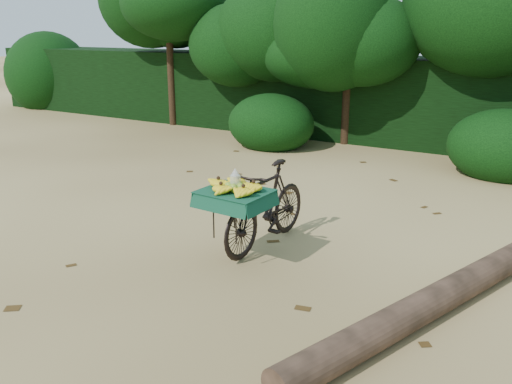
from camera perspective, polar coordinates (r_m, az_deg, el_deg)
The scene contains 7 objects.
ground at distance 6.44m, azimuth 6.16°, elevation -5.26°, with size 80.00×80.00×0.00m, color #D4B771.
vendor_bicycle at distance 6.13m, azimuth 0.96°, elevation -1.38°, with size 0.73×1.72×0.97m.
fallen_log at distance 5.10m, azimuth 18.51°, elevation -10.67°, with size 0.28×0.28×3.83m, color brown.
hedge_backdrop at distance 12.09m, azimuth 19.10°, elevation 8.84°, with size 26.00×1.80×1.80m, color black.
tree_row at distance 11.38m, azimuth 15.47°, elevation 14.28°, with size 14.50×2.00×4.00m, color black, non-canonical shape.
bush_clumps at distance 10.13m, azimuth 19.18°, elevation 4.81°, with size 8.80×1.70×0.90m, color black, non-canonical shape.
leaf_litter at distance 7.00m, azimuth 8.40°, elevation -3.45°, with size 7.00×7.30×0.01m, color #442E12, non-canonical shape.
Camera 1 is at (2.44, -5.44, 2.43)m, focal length 38.00 mm.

